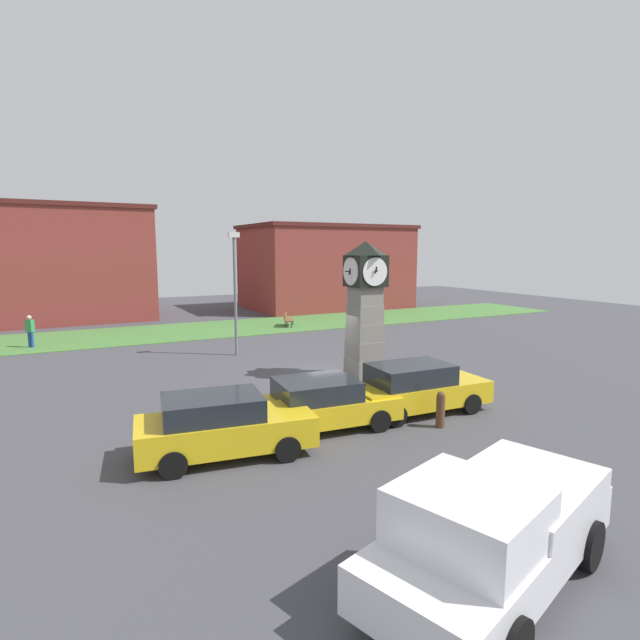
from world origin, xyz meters
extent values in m
plane|color=#424247|center=(0.00, 0.00, 0.00)|extent=(73.95, 73.95, 0.00)
cube|color=gray|center=(1.19, -0.92, 0.36)|extent=(1.23, 1.23, 0.73)
cube|color=slate|center=(1.19, -0.92, 1.09)|extent=(1.18, 1.18, 0.73)
cube|color=gray|center=(1.19, -0.92, 1.82)|extent=(1.14, 1.14, 0.73)
cube|color=gray|center=(1.19, -0.92, 2.55)|extent=(1.09, 1.09, 0.73)
cube|color=gray|center=(1.19, -0.92, 3.27)|extent=(1.05, 1.05, 0.73)
cube|color=black|center=(1.19, -0.92, 4.25)|extent=(1.32, 1.32, 1.23)
cylinder|color=white|center=(1.19, -0.24, 4.25)|extent=(1.08, 0.04, 1.08)
cube|color=black|center=(1.19, -0.21, 4.25)|extent=(0.06, 0.08, 0.25)
cube|color=black|center=(1.19, -0.21, 4.25)|extent=(0.04, 0.25, 0.36)
cylinder|color=white|center=(1.19, -1.60, 4.25)|extent=(1.08, 0.04, 1.08)
cube|color=black|center=(1.19, -1.63, 4.25)|extent=(0.06, 0.24, 0.14)
cube|color=black|center=(1.19, -1.63, 4.25)|extent=(0.04, 0.21, 0.38)
cylinder|color=white|center=(1.87, -0.92, 4.25)|extent=(0.04, 1.08, 1.08)
cube|color=black|center=(1.90, -0.92, 4.25)|extent=(0.24, 0.06, 0.11)
cube|color=black|center=(1.90, -0.92, 4.25)|extent=(0.29, 0.04, 0.33)
cylinder|color=white|center=(0.51, -0.92, 4.25)|extent=(0.04, 1.08, 1.08)
cube|color=black|center=(0.48, -0.92, 4.25)|extent=(0.09, 0.06, 0.25)
cube|color=black|center=(0.48, -0.92, 4.25)|extent=(0.41, 0.04, 0.05)
pyramid|color=black|center=(1.19, -0.92, 5.14)|extent=(1.38, 1.38, 0.55)
cylinder|color=brown|center=(0.08, -6.84, 0.46)|extent=(0.25, 0.25, 0.91)
sphere|color=brown|center=(0.08, -6.84, 0.95)|extent=(0.23, 0.23, 0.23)
cylinder|color=#333338|center=(0.80, -5.60, 0.45)|extent=(0.20, 0.20, 0.90)
sphere|color=#333338|center=(0.80, -5.60, 0.93)|extent=(0.18, 0.18, 0.18)
cylinder|color=#333338|center=(1.38, -4.10, 0.47)|extent=(0.29, 0.29, 0.94)
sphere|color=#333338|center=(1.38, -4.10, 0.99)|extent=(0.27, 0.27, 0.27)
cylinder|color=maroon|center=(1.80, -2.85, 0.35)|extent=(0.31, 0.31, 0.70)
sphere|color=maroon|center=(1.80, -2.85, 0.75)|extent=(0.28, 0.28, 0.28)
cube|color=gold|center=(-6.00, -6.01, 0.64)|extent=(4.48, 2.32, 0.75)
cube|color=#1E2328|center=(-6.32, -5.97, 1.29)|extent=(2.55, 1.93, 0.55)
cylinder|color=black|center=(-4.57, -5.33, 0.32)|extent=(0.66, 0.30, 0.64)
cylinder|color=black|center=(-4.79, -7.02, 0.32)|extent=(0.66, 0.30, 0.64)
cylinder|color=black|center=(-7.21, -5.00, 0.32)|extent=(0.66, 0.30, 0.64)
cylinder|color=black|center=(-7.43, -6.68, 0.32)|extent=(0.66, 0.30, 0.64)
cube|color=gold|center=(-2.86, -5.35, 0.58)|extent=(4.15, 2.22, 0.62)
cube|color=#1E2328|center=(-3.16, -5.33, 1.17)|extent=(2.34, 1.93, 0.55)
cylinder|color=black|center=(-1.55, -4.53, 0.32)|extent=(0.65, 0.27, 0.64)
cylinder|color=black|center=(-1.69, -6.35, 0.32)|extent=(0.65, 0.27, 0.64)
cylinder|color=black|center=(-4.04, -4.35, 0.32)|extent=(0.65, 0.27, 0.64)
cylinder|color=black|center=(-4.17, -6.17, 0.32)|extent=(0.65, 0.27, 0.64)
cube|color=gold|center=(0.39, -5.44, 0.61)|extent=(4.54, 1.98, 0.69)
cube|color=#1E2328|center=(0.05, -5.43, 1.26)|extent=(2.53, 1.75, 0.61)
cylinder|color=black|center=(1.81, -4.64, 0.32)|extent=(0.65, 0.25, 0.64)
cylinder|color=black|center=(1.74, -6.35, 0.32)|extent=(0.65, 0.25, 0.64)
cylinder|color=black|center=(-0.97, -4.53, 0.32)|extent=(0.65, 0.25, 0.64)
cylinder|color=black|center=(-1.03, -6.24, 0.32)|extent=(0.65, 0.25, 0.64)
cube|color=silver|center=(-3.74, -12.55, 0.70)|extent=(5.28, 3.41, 0.70)
cube|color=silver|center=(-4.56, -12.83, 1.45)|extent=(2.22, 2.29, 0.80)
cube|color=silver|center=(-2.81, -12.23, 1.23)|extent=(3.19, 2.70, 0.36)
cylinder|color=black|center=(-5.43, -12.15, 0.40)|extent=(0.85, 0.52, 0.80)
cylinder|color=black|center=(-2.05, -12.94, 0.40)|extent=(0.85, 0.52, 0.80)
cylinder|color=black|center=(-2.64, -11.20, 0.40)|extent=(0.85, 0.52, 0.80)
cube|color=brown|center=(3.67, 12.46, 0.45)|extent=(1.18, 1.65, 0.08)
cube|color=brown|center=(3.45, 12.57, 0.70)|extent=(0.79, 1.45, 0.40)
cylinder|color=#262628|center=(3.55, 11.80, 0.23)|extent=(0.06, 0.06, 0.45)
cylinder|color=#262628|center=(4.14, 12.93, 0.23)|extent=(0.06, 0.06, 0.45)
cylinder|color=#262628|center=(3.19, 11.98, 0.23)|extent=(0.06, 0.06, 0.45)
cylinder|color=#262628|center=(3.79, 13.12, 0.23)|extent=(0.06, 0.06, 0.45)
cylinder|color=#264CA5|center=(-11.10, 11.84, 0.42)|extent=(0.14, 0.14, 0.85)
cylinder|color=#264CA5|center=(-11.25, 11.97, 0.42)|extent=(0.14, 0.14, 0.85)
cube|color=#338C4C|center=(-11.18, 11.90, 1.17)|extent=(0.46, 0.45, 0.64)
sphere|color=beige|center=(-11.18, 11.90, 1.60)|extent=(0.23, 0.23, 0.23)
cylinder|color=slate|center=(-2.16, 5.40, 2.82)|extent=(0.14, 0.14, 5.65)
cube|color=silver|center=(-2.16, 5.40, 5.77)|extent=(0.50, 0.24, 0.24)
cube|color=maroon|center=(-9.80, 22.84, 3.93)|extent=(12.45, 8.33, 7.87)
cube|color=#4F1E1B|center=(-9.80, 22.84, 8.02)|extent=(12.83, 8.58, 0.30)
cube|color=maroon|center=(11.01, 21.35, 3.41)|extent=(13.52, 8.96, 6.82)
cube|color=#4F1E1B|center=(11.01, 21.35, 6.97)|extent=(13.93, 9.23, 0.30)
cube|color=#477A38|center=(3.87, 13.56, 0.02)|extent=(44.37, 6.89, 0.04)
camera|label=1|loc=(-9.27, -17.62, 5.11)|focal=28.00mm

